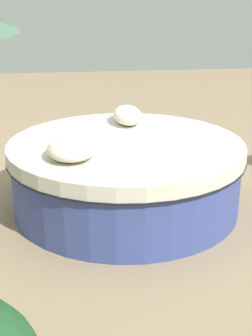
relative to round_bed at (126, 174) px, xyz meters
name	(u,v)px	position (x,y,z in m)	size (l,w,h in m)	color
ground_plane	(126,206)	(0.00, 0.00, -0.32)	(16.00, 16.00, 0.00)	#9E8466
round_bed	(126,174)	(0.00, 0.00, 0.00)	(2.12, 2.12, 0.63)	#38478C
throw_pillow_0	(127,115)	(-0.61, 0.10, 0.40)	(0.52, 0.28, 0.17)	silver
throw_pillow_1	(72,149)	(0.38, -0.49, 0.39)	(0.51, 0.40, 0.15)	beige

